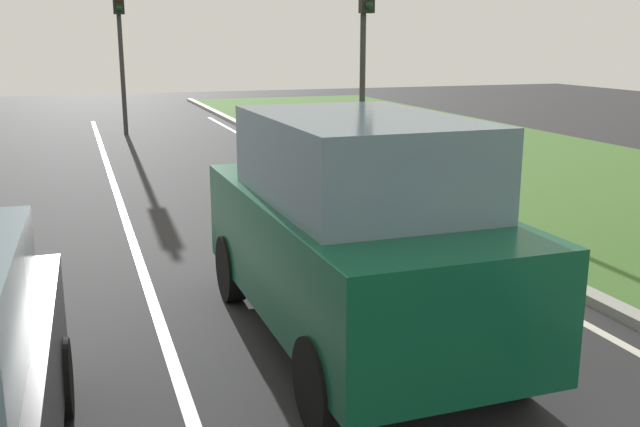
# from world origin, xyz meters

# --- Properties ---
(ground_plane) EXTENTS (60.00, 60.00, 0.00)m
(ground_plane) POSITION_xyz_m (0.00, 14.00, 0.00)
(ground_plane) COLOR #262628
(lane_line_center) EXTENTS (0.12, 32.00, 0.01)m
(lane_line_center) POSITION_xyz_m (-0.70, 14.00, 0.00)
(lane_line_center) COLOR silver
(lane_line_center) RESTS_ON ground
(lane_line_right_edge) EXTENTS (0.12, 32.00, 0.01)m
(lane_line_right_edge) POSITION_xyz_m (3.60, 14.00, 0.00)
(lane_line_right_edge) COLOR silver
(lane_line_right_edge) RESTS_ON ground
(grass_verge_right) EXTENTS (9.00, 48.00, 0.06)m
(grass_verge_right) POSITION_xyz_m (8.50, 14.00, 0.03)
(grass_verge_right) COLOR #3D6628
(grass_verge_right) RESTS_ON ground
(curb_right) EXTENTS (0.24, 48.00, 0.12)m
(curb_right) POSITION_xyz_m (4.10, 14.00, 0.06)
(curb_right) COLOR #9E9B93
(curb_right) RESTS_ON ground
(car_suv_ahead) EXTENTS (2.01, 4.52, 2.28)m
(car_suv_ahead) POSITION_xyz_m (1.08, 8.42, 1.17)
(car_suv_ahead) COLOR #0C472D
(car_suv_ahead) RESTS_ON ground
(traffic_light_near_right) EXTENTS (0.32, 0.50, 4.78)m
(traffic_light_near_right) POSITION_xyz_m (5.32, 18.47, 3.19)
(traffic_light_near_right) COLOR #2D2D2D
(traffic_light_near_right) RESTS_ON ground
(traffic_light_far_median) EXTENTS (0.32, 0.50, 4.87)m
(traffic_light_far_median) POSITION_xyz_m (0.18, 25.65, 3.28)
(traffic_light_far_median) COLOR #2D2D2D
(traffic_light_far_median) RESTS_ON ground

